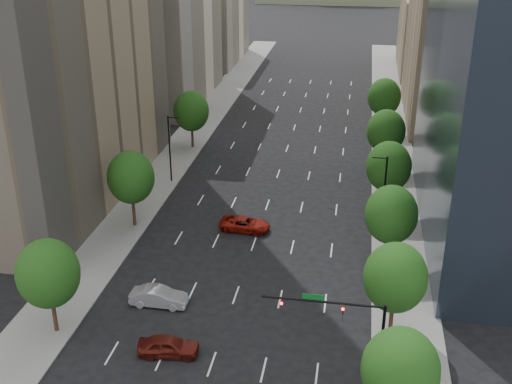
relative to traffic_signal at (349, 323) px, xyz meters
The scene contains 21 objects.
sidewalk_left 40.05m from the traffic_signal, 130.94° to the left, with size 6.00×200.00×0.15m, color slate.
sidewalk_right 30.84m from the traffic_signal, 80.59° to the left, with size 6.00×200.00×0.15m, color slate.
midrise_cream_left 82.12m from the traffic_signal, 115.95° to the left, with size 14.00×30.00×35.00m, color beige.
filler_left 111.86m from the traffic_signal, 108.53° to the left, with size 14.00×26.00×18.00m, color beige.
parking_tan_right 72.16m from the traffic_signal, 78.32° to the left, with size 14.00×30.00×30.00m, color #8C7759.
filler_right 104.05m from the traffic_signal, 82.00° to the left, with size 14.00×26.00×16.00m, color #8C7759.
tree_right_0 6.09m from the traffic_signal, 55.21° to the right, with size 5.20×5.20×8.39m.
tree_right_1 6.96m from the traffic_signal, 59.96° to the left, with size 5.20×5.20×8.75m.
tree_right_2 18.34m from the traffic_signal, 79.09° to the left, with size 5.20×5.20×8.61m.
tree_right_3 30.21m from the traffic_signal, 83.40° to the left, with size 5.20×5.20×8.89m.
tree_right_4 44.14m from the traffic_signal, 85.49° to the left, with size 5.20×5.20×8.46m.
tree_right_5 60.11m from the traffic_signal, 86.69° to the left, with size 5.20×5.20×8.75m.
tree_left_0 24.62m from the traffic_signal, behind, with size 5.20×5.20×8.75m.
tree_left_1 32.96m from the traffic_signal, 138.11° to the left, with size 5.20×5.20×8.97m.
tree_left_2 53.91m from the traffic_signal, 117.07° to the left, with size 5.20×5.20×8.68m.
streetlight_rn 25.17m from the traffic_signal, 83.37° to the left, with size 1.70×0.20×9.00m.
streetlight_ln 42.42m from the traffic_signal, 124.40° to the left, with size 1.70×0.20×9.00m.
traffic_signal is the anchor object (origin of this frame).
car_maroon 14.87m from the traffic_signal, behind, with size 2.00×4.96×1.69m, color #51140D.
car_silver 19.07m from the traffic_signal, 156.91° to the left, with size 1.82×5.23×1.72m, color #AAAAAF.
car_red_far 26.32m from the traffic_signal, 117.62° to the left, with size 2.59×5.62×1.56m, color maroon.
Camera 1 is at (10.15, -9.70, 33.28)m, focal length 45.05 mm.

